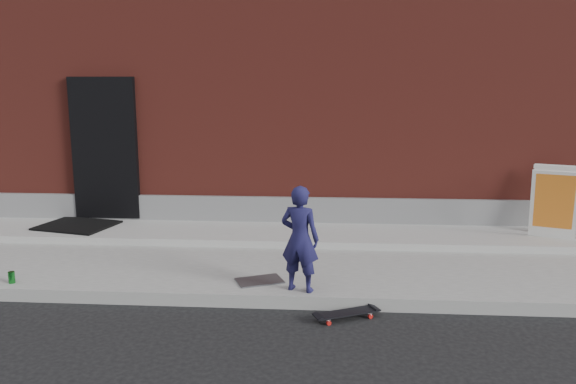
# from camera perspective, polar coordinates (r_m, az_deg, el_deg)

# --- Properties ---
(ground) EXTENTS (80.00, 80.00, 0.00)m
(ground) POSITION_cam_1_polar(r_m,az_deg,el_deg) (6.27, -5.04, -11.67)
(ground) COLOR black
(ground) RESTS_ON ground
(sidewalk) EXTENTS (20.00, 3.00, 0.15)m
(sidewalk) POSITION_cam_1_polar(r_m,az_deg,el_deg) (7.64, -3.27, -6.88)
(sidewalk) COLOR gray
(sidewalk) RESTS_ON ground
(apron) EXTENTS (20.00, 1.20, 0.10)m
(apron) POSITION_cam_1_polar(r_m,az_deg,el_deg) (8.47, -2.50, -4.23)
(apron) COLOR gray
(apron) RESTS_ON sidewalk
(building) EXTENTS (20.00, 8.10, 5.00)m
(building) POSITION_cam_1_polar(r_m,az_deg,el_deg) (12.75, -0.20, 11.26)
(building) COLOR maroon
(building) RESTS_ON ground
(child) EXTENTS (0.49, 0.39, 1.18)m
(child) POSITION_cam_1_polar(r_m,az_deg,el_deg) (6.15, 1.22, -4.77)
(child) COLOR #1A1843
(child) RESTS_ON sidewalk
(skateboard) EXTENTS (0.70, 0.45, 0.08)m
(skateboard) POSITION_cam_1_polar(r_m,az_deg,el_deg) (5.99, 5.98, -12.15)
(skateboard) COLOR #B31612
(skateboard) RESTS_ON ground
(pizza_sign) EXTENTS (0.83, 0.90, 1.02)m
(pizza_sign) POSITION_cam_1_polar(r_m,az_deg,el_deg) (8.87, 25.41, -0.86)
(pizza_sign) COLOR white
(pizza_sign) RESTS_ON apron
(soda_can) EXTENTS (0.09, 0.09, 0.14)m
(soda_can) POSITION_cam_1_polar(r_m,az_deg,el_deg) (7.27, -26.26, -7.78)
(soda_can) COLOR #177322
(soda_can) RESTS_ON sidewalk
(doormat) EXTENTS (1.23, 1.08, 0.03)m
(doormat) POSITION_cam_1_polar(r_m,az_deg,el_deg) (9.26, -20.63, -3.19)
(doormat) COLOR black
(doormat) RESTS_ON apron
(utility_plate) EXTENTS (0.61, 0.52, 0.02)m
(utility_plate) POSITION_cam_1_polar(r_m,az_deg,el_deg) (6.61, -2.91, -8.98)
(utility_plate) COLOR #4A4B4F
(utility_plate) RESTS_ON sidewalk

